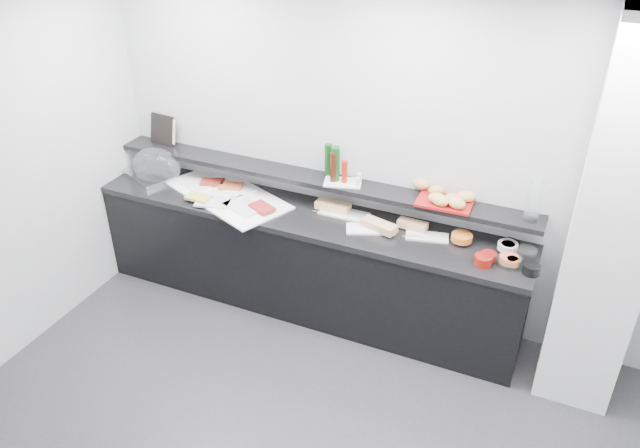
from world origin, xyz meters
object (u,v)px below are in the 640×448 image
at_px(framed_print, 162,129).
at_px(bread_tray, 445,202).
at_px(cloche_base, 150,175).
at_px(sandwich_plate_mid, 371,229).
at_px(carafe, 534,201).
at_px(condiment_tray, 343,183).

relative_size(framed_print, bread_tray, 0.65).
xyz_separation_m(cloche_base, sandwich_plate_mid, (2.11, -0.05, -0.01)).
bearing_deg(sandwich_plate_mid, cloche_base, 156.24).
distance_m(cloche_base, bread_tray, 2.63).
bearing_deg(cloche_base, sandwich_plate_mid, 22.86).
xyz_separation_m(bread_tray, carafe, (0.61, 0.00, 0.14)).
relative_size(cloche_base, carafe, 1.56).
xyz_separation_m(condiment_tray, bread_tray, (0.81, 0.01, 0.00)).
height_order(condiment_tray, bread_tray, bread_tray).
height_order(cloche_base, carafe, carafe).
xyz_separation_m(sandwich_plate_mid, framed_print, (-2.07, 0.26, 0.37)).
bearing_deg(carafe, cloche_base, -177.51).
distance_m(condiment_tray, bread_tray, 0.81).
xyz_separation_m(sandwich_plate_mid, condiment_tray, (-0.31, 0.18, 0.25)).
relative_size(cloche_base, sandwich_plate_mid, 1.26).
relative_size(framed_print, condiment_tray, 0.90).
distance_m(sandwich_plate_mid, bread_tray, 0.59).
bearing_deg(framed_print, sandwich_plate_mid, -1.24).
xyz_separation_m(sandwich_plate_mid, carafe, (1.11, 0.20, 0.39)).
xyz_separation_m(cloche_base, bread_tray, (2.61, 0.14, 0.24)).
distance_m(sandwich_plate_mid, condiment_tray, 0.44).
bearing_deg(framed_print, carafe, 4.78).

